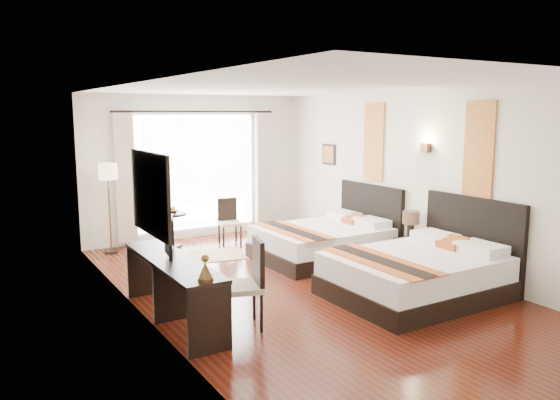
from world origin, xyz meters
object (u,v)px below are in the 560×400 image
bed_near (420,272)px  desk_chair (242,301)px  floor_lamp (108,177)px  table_lamp (411,220)px  nightstand (413,255)px  vase (423,237)px  window_chair (230,230)px  fruit_bowl (172,211)px  side_table (172,230)px  television (165,237)px  console_desk (173,290)px  bed_far (326,240)px

bed_near → desk_chair: 2.57m
bed_near → floor_lamp: bearing=123.6°
desk_chair → table_lamp: bearing=-149.9°
nightstand → floor_lamp: (-3.83, 3.54, 1.10)m
table_lamp → vase: (-0.00, -0.27, -0.23)m
table_lamp → bed_near: bearing=-128.7°
vase → window_chair: size_ratio=0.14×
fruit_bowl → side_table: bearing=164.9°
window_chair → nightstand: bearing=40.0°
nightstand → television: size_ratio=0.68×
console_desk → window_chair: (2.28, 3.16, -0.12)m
table_lamp → fruit_bowl: bearing=129.8°
table_lamp → television: (-4.00, 0.08, 0.18)m
bed_near → window_chair: size_ratio=2.64×
bed_near → table_lamp: bearing=51.3°
console_desk → fruit_bowl: size_ratio=10.66×
floor_lamp → window_chair: 2.41m
desk_chair → floor_lamp: size_ratio=0.65×
floor_lamp → side_table: (1.09, -0.14, -1.03)m
vase → desk_chair: (-3.41, -0.53, -0.25)m
bed_far → window_chair: (-0.95, 1.81, -0.05)m
floor_lamp → television: bearing=-92.7°
nightstand → table_lamp: (0.01, 0.10, 0.55)m
nightstand → side_table: side_table is taller
window_chair → desk_chair: bearing=-13.2°
television → window_chair: size_ratio=0.86×
vase → window_chair: window_chair is taller
side_table → television: bearing=-111.2°
table_lamp → window_chair: 3.49m
vase → desk_chair: 3.46m
console_desk → television: 0.65m
bed_near → nightstand: 1.28m
bed_near → vase: 1.18m
television → window_chair: bearing=-16.2°
window_chair → console_desk: bearing=-25.2°
vase → fruit_bowl: size_ratio=0.60×
vase → side_table: 4.52m
bed_near → console_desk: (-3.17, 0.88, 0.05)m
nightstand → side_table: (-2.74, 3.40, 0.08)m
bed_near → fruit_bowl: 4.77m
vase → television: (-4.00, 0.36, 0.41)m
desk_chair → fruit_bowl: (0.67, 4.10, 0.35)m
nightstand → desk_chair: bearing=-168.3°
vase → television: television is taller
television → desk_chair: (0.59, -0.89, -0.65)m
bed_far → fruit_bowl: 2.92m
nightstand → window_chair: bearing=119.4°
desk_chair → bed_near: bearing=-168.9°
television → floor_lamp: bearing=19.1°
console_desk → fruit_bowl: bearing=69.9°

